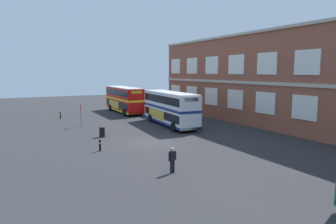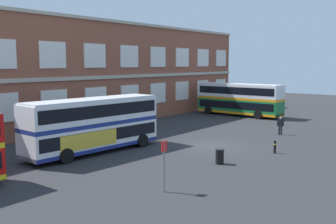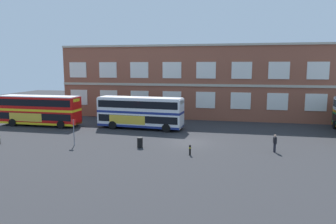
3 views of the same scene
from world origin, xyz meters
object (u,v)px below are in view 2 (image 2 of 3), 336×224
object	(u,v)px
waiting_passenger	(280,125)
station_litter_bin	(220,156)
safety_bollard_east	(275,147)
bus_stand_flag	(164,161)
double_decker_middle	(93,124)
double_decker_far	(239,99)

from	to	relation	value
waiting_passenger	station_litter_bin	size ratio (longest dim) A/B	1.65
safety_bollard_east	bus_stand_flag	bearing A→B (deg)	174.75
double_decker_middle	safety_bollard_east	size ratio (longest dim) A/B	11.75
bus_stand_flag	safety_bollard_east	world-z (taller)	bus_stand_flag
double_decker_middle	station_litter_bin	xyz separation A→B (m)	(2.73, -9.22, -1.63)
waiting_passenger	station_litter_bin	xyz separation A→B (m)	(-12.88, -0.91, -0.41)
double_decker_middle	double_decker_far	size ratio (longest dim) A/B	1.00
double_decker_far	waiting_passenger	bearing A→B (deg)	-136.86
double_decker_far	station_litter_bin	bearing A→B (deg)	-155.82
double_decker_middle	station_litter_bin	world-z (taller)	double_decker_middle
bus_stand_flag	station_litter_bin	distance (m)	6.92
double_decker_middle	station_litter_bin	bearing A→B (deg)	-73.50
double_decker_far	bus_stand_flag	xyz separation A→B (m)	(-29.66, -10.84, -0.51)
safety_bollard_east	station_litter_bin	bearing A→B (deg)	162.15
bus_stand_flag	station_litter_bin	size ratio (longest dim) A/B	2.62
double_decker_middle	waiting_passenger	world-z (taller)	double_decker_middle
waiting_passenger	bus_stand_flag	xyz separation A→B (m)	(-19.68, -1.49, 0.70)
double_decker_far	double_decker_middle	bearing A→B (deg)	-177.67
station_litter_bin	safety_bollard_east	xyz separation A→B (m)	(5.24, -1.69, -0.03)
double_decker_far	waiting_passenger	distance (m)	13.73
double_decker_far	station_litter_bin	size ratio (longest dim) A/B	10.79
safety_bollard_east	double_decker_far	bearing A→B (deg)	34.15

